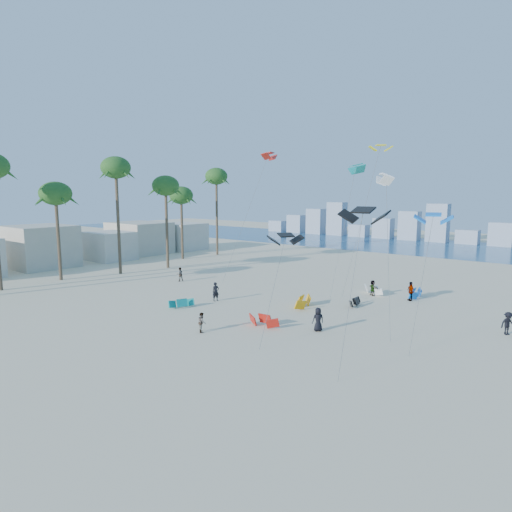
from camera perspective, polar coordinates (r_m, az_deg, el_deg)
The scene contains 10 objects.
ground at distance 34.92m, azimuth -21.04°, elevation -9.87°, with size 220.00×220.00×0.00m, color beige.
ocean at distance 93.61m, azimuth 20.45°, elevation 1.31°, with size 220.00×220.00×0.00m, color navy.
kitesurfer_near at distance 42.66m, azimuth -5.39°, elevation -4.77°, with size 0.69×0.45×1.88m, color black.
kitesurfer_mid at distance 33.51m, azimuth -7.23°, elevation -8.76°, with size 0.75×0.58×1.54m, color gray.
kitesurfers_far at distance 40.72m, azimuth 14.97°, elevation -5.72°, with size 39.13×15.13×1.92m.
grounded_kites at distance 41.25m, azimuth 8.69°, elevation -5.99°, with size 16.80×20.49×1.00m.
flying_kites at distance 39.45m, azimuth 17.17°, elevation 10.00°, with size 37.04×26.30×16.99m.
palm_row at distance 60.09m, azimuth -18.72°, elevation 9.06°, with size 8.53×44.80×15.33m.
beachfront_buildings at distance 73.30m, azimuth -20.46°, elevation 1.61°, with size 11.50×43.00×6.00m.
distant_skyline at distance 103.18m, azimuth 21.67°, elevation 3.58°, with size 85.00×3.00×8.40m.
Camera 1 is at (28.97, -16.39, 10.57)m, focal length 29.99 mm.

